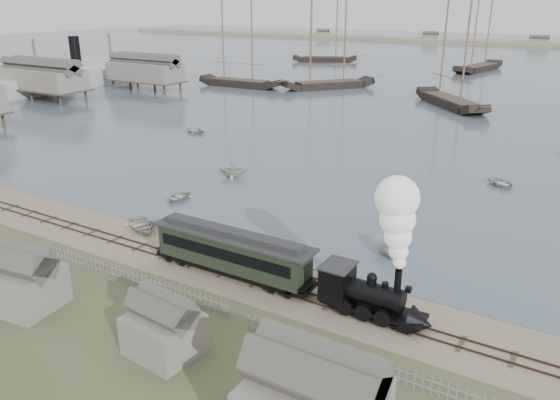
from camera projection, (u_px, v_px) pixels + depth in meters
The scene contains 22 objects.
ground at pixel (250, 266), 43.31m from camera, with size 600.00×600.00×0.00m, color gray.
harbor_water at pixel (538, 64), 179.95m from camera, with size 600.00×336.00×0.06m, color #435260.
rail_track at pixel (235, 276), 41.69m from camera, with size 120.00×1.80×0.16m.
picket_fence_west at pixel (126, 282), 40.83m from camera, with size 19.00×0.10×1.20m, color gray, non-canonical shape.
picket_fence_east at pixel (358, 369), 31.23m from camera, with size 15.00×0.10×1.20m, color gray, non-canonical shape.
shed_left at pixel (25, 305), 37.70m from camera, with size 5.00×4.00×4.10m, color gray, non-canonical shape.
shed_mid at pixel (166, 352), 32.69m from camera, with size 4.00×3.50×3.60m, color gray, non-canonical shape.
western_wharf at pixel (50, 82), 110.85m from camera, with size 36.00×56.00×8.00m, color gray, non-canonical shape.
locomotive at pixel (388, 261), 34.39m from camera, with size 7.65×2.86×9.54m.
passenger_coach at pixel (232, 251), 41.09m from camera, with size 13.49×2.60×3.28m.
beached_dinghy at pixel (142, 226), 49.93m from camera, with size 4.15×2.96×0.86m, color #BAB8B1.
steamship at pixel (76, 61), 130.70m from camera, with size 53.57×8.93×11.72m, color #BAB8B1, non-canonical shape.
rowboat_0 at pixel (178, 197), 57.22m from camera, with size 3.33×2.38×0.69m, color #BAB8B1.
rowboat_1 at pixel (233, 170), 64.54m from camera, with size 3.39×2.93×1.79m, color #BAB8B1.
rowboat_2 at pixel (386, 246), 45.07m from camera, with size 3.28×1.24×1.27m, color #BAB8B1.
rowboat_3 at pixel (502, 183), 61.42m from camera, with size 3.63×2.59×0.75m, color #BAB8B1.
rowboat_6 at pixel (194, 130), 86.25m from camera, with size 3.74×2.67×0.78m, color #BAB8B1.
schooner_0 at pixel (239, 44), 128.42m from camera, with size 21.38×4.93×20.00m, color black, non-canonical shape.
schooner_1 at pixel (330, 45), 125.86m from camera, with size 22.49×5.19×20.00m, color black, non-canonical shape.
schooner_2 at pixel (455, 54), 104.12m from camera, with size 22.62×5.22×20.00m, color black, non-canonical shape.
schooner_6 at pixel (325, 31), 180.88m from camera, with size 21.50×4.96×20.00m, color black, non-canonical shape.
schooner_7 at pixel (482, 36), 157.61m from camera, with size 24.70×5.70×20.00m, color black, non-canonical shape.
Camera 1 is at (22.08, -32.03, 19.88)m, focal length 35.00 mm.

